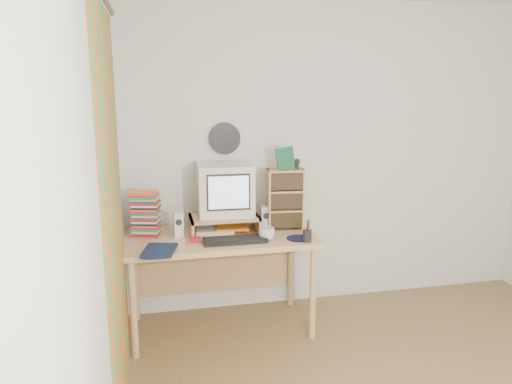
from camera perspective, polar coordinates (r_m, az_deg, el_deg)
name	(u,v)px	position (r m, az deg, el deg)	size (l,w,h in m)	color
back_wall	(335,157)	(4.22, 8.99, 3.97)	(3.50, 3.50, 0.00)	white
left_wall	(97,230)	(2.24, -17.73, -4.18)	(3.50, 3.50, 0.00)	white
curtain	(115,222)	(2.73, -15.86, -3.29)	(2.20, 2.20, 0.00)	#D75C1E
wall_disc	(225,138)	(3.94, -3.61, 6.12)	(0.25, 0.25, 0.02)	black
desk	(219,250)	(3.83, -4.27, -6.60)	(1.40, 0.70, 0.75)	tan
monitor_riser	(224,219)	(3.80, -3.66, -3.12)	(0.52, 0.30, 0.12)	tan
crt_monitor	(225,189)	(3.80, -3.52, 0.30)	(0.41, 0.41, 0.39)	beige
speaker_left	(179,224)	(3.71, -8.85, -3.69)	(0.07, 0.07, 0.18)	silver
speaker_right	(265,218)	(3.83, 1.05, -2.99)	(0.07, 0.07, 0.19)	silver
keyboard	(235,240)	(3.56, -2.40, -5.52)	(0.45, 0.15, 0.03)	black
dvd_stack	(146,218)	(3.77, -12.51, -2.88)	(0.19, 0.14, 0.27)	brown
cd_rack	(285,199)	(3.84, 3.36, -0.82)	(0.28, 0.15, 0.46)	tan
mug	(267,234)	(3.61, 1.23, -4.79)	(0.12, 0.12, 0.09)	silver
diary	(144,249)	(3.44, -12.70, -6.35)	(0.25, 0.19, 0.05)	#101D3C
mousepad	(299,238)	(3.66, 4.94, -5.30)	(0.19, 0.19, 0.00)	black
pen_cup	(307,233)	(3.58, 5.86, -4.72)	(0.06, 0.06, 0.12)	black
papers	(222,229)	(3.82, -3.95, -4.24)	(0.28, 0.21, 0.04)	beige
red_box	(195,240)	(3.58, -7.01, -5.44)	(0.08, 0.05, 0.04)	#AA1229
game_box	(285,159)	(3.76, 3.36, 3.82)	(0.13, 0.03, 0.17)	#17512F
webcam	(297,164)	(3.80, 4.70, 3.22)	(0.05, 0.05, 0.08)	black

